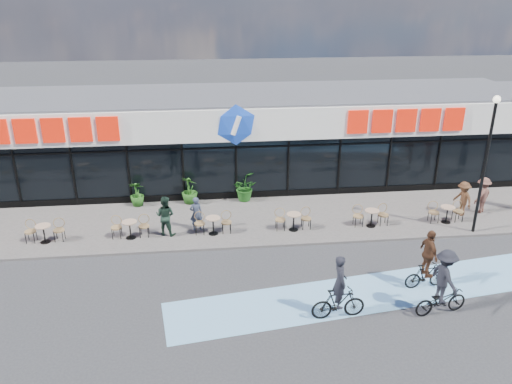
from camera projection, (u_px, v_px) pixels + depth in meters
ground at (251, 276)px, 17.83m from camera, size 120.00×120.00×0.00m
sidewalk at (241, 221)px, 21.95m from camera, size 44.00×5.00×0.10m
bike_lane at (373, 292)px, 16.85m from camera, size 14.17×4.13×0.01m
building at (232, 137)px, 26.08m from camera, size 30.60×6.57×4.75m
lamp_post at (487, 155)px, 19.61m from camera, size 0.28×0.28×5.69m
bistro_set_1 at (44, 231)px, 19.89m from camera, size 1.54×0.62×0.90m
bistro_set_2 at (130, 227)px, 20.23m from camera, size 1.54×0.62×0.90m
bistro_set_3 at (213, 223)px, 20.57m from camera, size 1.54×0.62×0.90m
bistro_set_4 at (293, 219)px, 20.91m from camera, size 1.54×0.62×0.90m
bistro_set_5 at (371, 215)px, 21.25m from camera, size 1.54×0.62×0.90m
bistro_set_6 at (446, 212)px, 21.59m from camera, size 1.54×0.62×0.90m
potted_plant_left at (137, 194)px, 23.16m from camera, size 0.76×0.76×1.17m
potted_plant_mid at (189, 190)px, 23.41m from camera, size 1.04×1.04×1.32m
potted_plant_right at (243, 187)px, 23.74m from camera, size 1.37×1.46×1.31m
patron_left at (196, 213)px, 20.77m from camera, size 0.60×0.45×1.47m
patron_right at (165, 216)px, 20.31m from camera, size 0.99×0.89×1.68m
pedestrian_a at (463, 199)px, 22.12m from camera, size 0.81×1.13×1.57m
pedestrian_c at (482, 195)px, 22.38m from camera, size 1.23×1.09×1.65m
cyclist_a at (443, 287)px, 15.41m from camera, size 1.85×1.25×2.23m
cyclist_b at (427, 264)px, 16.80m from camera, size 1.53×1.03×2.16m
cyclist_c at (339, 296)px, 15.27m from camera, size 1.73×0.65×2.17m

